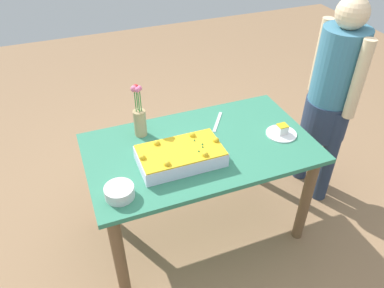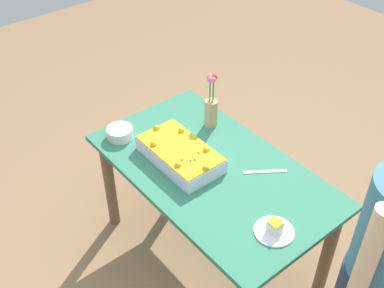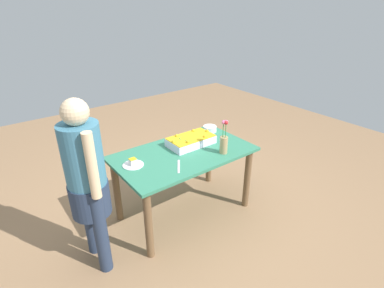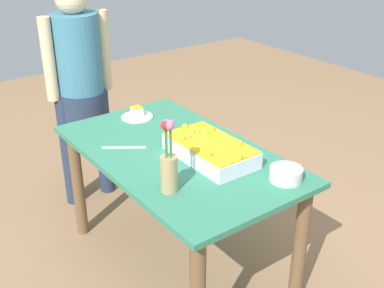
{
  "view_description": "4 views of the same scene",
  "coord_description": "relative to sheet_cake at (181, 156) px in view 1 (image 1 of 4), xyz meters",
  "views": [
    {
      "loc": [
        0.69,
        1.64,
        2.11
      ],
      "look_at": [
        0.08,
        0.06,
        0.81
      ],
      "focal_mm": 35.0,
      "sensor_mm": 36.0,
      "label": 1
    },
    {
      "loc": [
        -1.43,
        1.3,
        2.48
      ],
      "look_at": [
        0.1,
        0.06,
        0.86
      ],
      "focal_mm": 45.0,
      "sensor_mm": 36.0,
      "label": 2
    },
    {
      "loc": [
        -1.53,
        -2.14,
        2.1
      ],
      "look_at": [
        0.09,
        -0.02,
        0.8
      ],
      "focal_mm": 28.0,
      "sensor_mm": 36.0,
      "label": 3
    },
    {
      "loc": [
        1.85,
        -1.26,
        1.86
      ],
      "look_at": [
        0.03,
        0.08,
        0.76
      ],
      "focal_mm": 45.0,
      "sensor_mm": 36.0,
      "label": 4
    }
  ],
  "objects": [
    {
      "name": "cake_knife",
      "position": [
        -0.36,
        -0.3,
        -0.04
      ],
      "size": [
        0.15,
        0.2,
        0.0
      ],
      "primitive_type": "cube",
      "rotation": [
        0.0,
        0.0,
        4.1
      ],
      "color": "silver",
      "rests_on": "dining_table"
    },
    {
      "name": "serving_plate_with_slice",
      "position": [
        -0.68,
        -0.03,
        -0.03
      ],
      "size": [
        0.19,
        0.19,
        0.07
      ],
      "color": "white",
      "rests_on": "dining_table"
    },
    {
      "name": "dining_table",
      "position": [
        -0.16,
        -0.1,
        -0.17
      ],
      "size": [
        1.37,
        0.79,
        0.73
      ],
      "color": "#347E5F",
      "rests_on": "ground_plane"
    },
    {
      "name": "flower_vase",
      "position": [
        0.14,
        -0.34,
        0.08
      ],
      "size": [
        0.08,
        0.08,
        0.34
      ],
      "color": "tan",
      "rests_on": "dining_table"
    },
    {
      "name": "fruit_bowl",
      "position": [
        0.38,
        0.15,
        -0.01
      ],
      "size": [
        0.15,
        0.15,
        0.06
      ],
      "primitive_type": "cylinder",
      "color": "silver",
      "rests_on": "dining_table"
    },
    {
      "name": "sheet_cake",
      "position": [
        0.0,
        0.0,
        0.0
      ],
      "size": [
        0.48,
        0.27,
        0.11
      ],
      "color": "white",
      "rests_on": "dining_table"
    },
    {
      "name": "ground_plane",
      "position": [
        -0.16,
        -0.1,
        -0.78
      ],
      "size": [
        8.0,
        8.0,
        0.0
      ],
      "primitive_type": "plane",
      "color": "#98724F"
    },
    {
      "name": "person_standing",
      "position": [
        -1.15,
        -0.17,
        0.08
      ],
      "size": [
        0.31,
        0.45,
        1.49
      ],
      "color": "#27354F",
      "rests_on": "ground_plane"
    }
  ]
}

